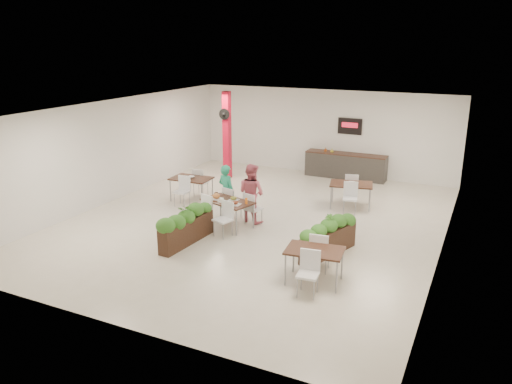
# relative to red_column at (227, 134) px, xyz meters

# --- Properties ---
(ground) EXTENTS (12.00, 12.00, 0.00)m
(ground) POSITION_rel_red_column_xyz_m (3.00, -3.79, -1.64)
(ground) COLOR beige
(ground) RESTS_ON ground
(room_shell) EXTENTS (10.10, 12.10, 3.22)m
(room_shell) POSITION_rel_red_column_xyz_m (3.00, -3.79, 0.36)
(room_shell) COLOR white
(room_shell) RESTS_ON ground
(red_column) EXTENTS (0.40, 0.41, 3.20)m
(red_column) POSITION_rel_red_column_xyz_m (0.00, 0.00, 0.00)
(red_column) COLOR red
(red_column) RESTS_ON ground
(service_counter) EXTENTS (3.00, 0.64, 2.20)m
(service_counter) POSITION_rel_red_column_xyz_m (4.00, 1.86, -1.15)
(service_counter) COLOR #2F2C2A
(service_counter) RESTS_ON ground
(main_table) EXTENTS (1.62, 1.89, 0.92)m
(main_table) POSITION_rel_red_column_xyz_m (2.46, -4.50, -1.01)
(main_table) COLOR black
(main_table) RESTS_ON ground
(diner_man) EXTENTS (0.65, 0.52, 1.57)m
(diner_man) POSITION_rel_red_column_xyz_m (2.07, -3.85, -0.86)
(diner_man) COLOR #249C72
(diner_man) RESTS_ON ground
(diner_woman) EXTENTS (0.96, 0.84, 1.68)m
(diner_woman) POSITION_rel_red_column_xyz_m (2.87, -3.85, -0.80)
(diner_woman) COLOR #CF5C6D
(diner_woman) RESTS_ON ground
(planter_left) EXTENTS (0.51, 2.00, 1.05)m
(planter_left) POSITION_rel_red_column_xyz_m (2.11, -6.00, -1.13)
(planter_left) COLOR black
(planter_left) RESTS_ON ground
(planter_right) EXTENTS (0.90, 1.90, 1.03)m
(planter_right) POSITION_rel_red_column_xyz_m (5.56, -5.15, -1.14)
(planter_right) COLOR black
(planter_right) RESTS_ON ground
(side_table_a) EXTENTS (1.29, 1.64, 0.92)m
(side_table_a) POSITION_rel_red_column_xyz_m (0.29, -2.93, -1.01)
(side_table_a) COLOR black
(side_table_a) RESTS_ON ground
(side_table_b) EXTENTS (1.44, 1.67, 0.92)m
(side_table_b) POSITION_rel_red_column_xyz_m (5.08, -1.37, -1.01)
(side_table_b) COLOR black
(side_table_b) RESTS_ON ground
(side_table_c) EXTENTS (1.28, 1.66, 0.92)m
(side_table_c) POSITION_rel_red_column_xyz_m (5.72, -6.64, -1.02)
(side_table_c) COLOR black
(side_table_c) RESTS_ON ground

